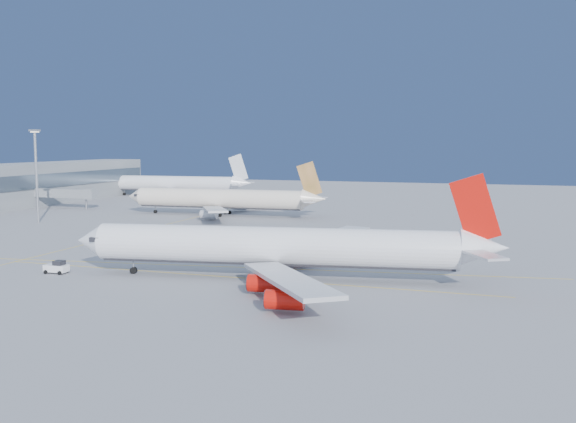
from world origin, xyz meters
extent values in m
plane|color=slate|center=(0.00, 0.00, 0.00)|extent=(500.00, 500.00, 0.00)
cube|color=gray|center=(-115.00, 85.00, 7.50)|extent=(18.00, 110.00, 15.00)
cube|color=#3F4C59|center=(-105.80, 85.00, 9.00)|extent=(0.40, 107.80, 5.00)
cube|color=gray|center=(-95.00, 72.00, 5.20)|extent=(22.00, 3.00, 3.00)
cylinder|color=gray|center=(-86.00, 72.00, 2.60)|extent=(0.70, 0.70, 5.20)
cube|color=gray|center=(-84.00, 72.00, 5.20)|extent=(3.20, 3.60, 3.40)
cube|color=gold|center=(5.00, -14.00, 0.01)|extent=(90.00, 0.18, 0.02)
cube|color=gold|center=(0.00, -6.00, 0.01)|extent=(118.86, 16.88, 0.02)
cube|color=gold|center=(-40.00, 30.00, 0.01)|extent=(0.18, 140.00, 0.02)
cylinder|color=white|center=(11.91, -12.93, 5.58)|extent=(60.37, 15.32, 6.23)
cone|color=white|center=(-20.14, -17.88, 5.58)|extent=(5.72, 6.89, 6.23)
cone|color=white|center=(45.33, -7.77, 6.23)|extent=(8.33, 6.99, 5.92)
cube|color=black|center=(-18.12, -17.57, 6.23)|extent=(2.60, 6.11, 0.75)
cube|color=#B7B7BC|center=(19.95, -29.33, 3.87)|extent=(22.30, 28.73, 0.59)
cube|color=#B7B7BC|center=(14.63, 5.13, 3.87)|extent=(14.50, 31.37, 0.59)
cube|color=#C01008|center=(43.74, -8.02, 12.24)|extent=(8.23, 1.74, 11.36)
cylinder|color=gray|center=(-12.45, -16.69, 1.83)|extent=(0.26, 0.26, 2.47)
cylinder|color=black|center=(-12.45, -16.69, 0.59)|extent=(1.28, 0.92, 1.18)
cylinder|color=gray|center=(13.64, -17.12, 1.83)|extent=(0.34, 0.34, 2.47)
cylinder|color=black|center=(13.64, -17.12, 0.59)|extent=(1.31, 1.14, 1.18)
cylinder|color=gray|center=(12.30, -8.42, 1.83)|extent=(0.34, 0.34, 2.47)
cylinder|color=black|center=(12.30, -8.42, 0.59)|extent=(1.31, 1.14, 1.18)
cylinder|color=#C01008|center=(14.80, -24.46, 1.86)|extent=(5.50, 3.44, 2.68)
cylinder|color=#C01008|center=(20.73, -32.99, 1.86)|extent=(5.50, 3.44, 2.68)
cylinder|color=#C01008|center=(11.19, -1.07, 1.86)|extent=(5.50, 3.44, 2.68)
cylinder|color=#C01008|center=(14.27, 8.85, 1.86)|extent=(5.50, 3.44, 2.68)
cylinder|color=beige|center=(-35.29, 69.20, 5.29)|extent=(53.66, 8.52, 5.86)
cone|color=beige|center=(-64.23, 67.76, 5.29)|extent=(4.91, 6.08, 5.86)
cone|color=beige|center=(-5.01, 70.72, 5.91)|extent=(7.46, 5.92, 5.56)
cube|color=black|center=(-62.28, 67.85, 5.91)|extent=(1.92, 5.64, 0.72)
cube|color=#B7B7BC|center=(-29.53, 53.33, 3.68)|extent=(18.53, 27.75, 0.57)
cube|color=#B7B7BC|center=(-31.14, 85.58, 3.68)|extent=(16.17, 28.54, 0.57)
cube|color=#CE8B4D|center=(-6.55, 70.64, 11.64)|extent=(7.92, 0.86, 10.87)
cylinder|color=gray|center=(-57.17, 68.11, 1.75)|extent=(0.25, 0.25, 2.36)
cylinder|color=black|center=(-57.17, 68.11, 0.57)|extent=(1.16, 0.77, 1.13)
cylinder|color=gray|center=(-34.05, 65.10, 1.75)|extent=(0.33, 0.33, 2.36)
cylinder|color=black|center=(-34.05, 65.10, 0.57)|extent=(1.18, 0.98, 1.13)
cylinder|color=gray|center=(-34.47, 73.41, 1.75)|extent=(0.33, 0.33, 2.36)
cylinder|color=black|center=(-34.47, 73.41, 0.57)|extent=(1.18, 0.98, 1.13)
cylinder|color=#B7B7BC|center=(-32.61, 56.05, 1.75)|extent=(5.05, 2.81, 2.57)
cylinder|color=#B7B7BC|center=(-33.94, 82.56, 1.75)|extent=(5.05, 2.81, 2.57)
cylinder|color=white|center=(-82.95, 126.53, 5.55)|extent=(54.69, 9.29, 6.10)
cone|color=white|center=(-112.51, 124.78, 5.55)|extent=(5.25, 6.37, 6.10)
cone|color=white|center=(-51.99, 128.35, 6.20)|extent=(7.95, 6.23, 5.79)
cube|color=black|center=(-110.44, 124.90, 6.20)|extent=(2.08, 5.88, 0.76)
cube|color=#B7B7BC|center=(-77.00, 110.33, 3.87)|extent=(19.30, 28.36, 0.60)
cube|color=#B7B7BC|center=(-78.94, 143.32, 3.87)|extent=(16.48, 29.28, 0.60)
cube|color=silver|center=(-53.61, 128.26, 12.25)|extent=(8.39, 0.98, 11.52)
cylinder|color=gray|center=(-105.23, 125.21, 1.85)|extent=(0.26, 0.26, 2.50)
cylinder|color=black|center=(-105.23, 125.21, 0.60)|extent=(1.24, 0.83, 1.20)
cylinder|color=gray|center=(-81.61, 122.24, 1.85)|extent=(0.35, 0.35, 2.50)
cylinder|color=black|center=(-81.61, 122.24, 0.60)|extent=(1.25, 1.05, 1.20)
cylinder|color=gray|center=(-82.12, 130.94, 1.85)|extent=(0.35, 0.35, 2.50)
cylinder|color=black|center=(-82.12, 130.94, 0.60)|extent=(1.25, 1.05, 1.20)
cylinder|color=#B7B7BC|center=(-80.23, 113.08, 1.83)|extent=(5.38, 3.02, 2.72)
cylinder|color=#B7B7BC|center=(-81.83, 140.20, 1.83)|extent=(5.38, 3.02, 2.72)
cube|color=white|center=(-25.37, -20.62, 0.91)|extent=(4.09, 2.15, 1.21)
cube|color=black|center=(-24.77, -20.60, 1.81)|extent=(1.67, 1.77, 0.91)
cylinder|color=black|center=(-26.74, -21.73, 0.35)|extent=(0.72, 0.38, 0.70)
cylinder|color=black|center=(-26.82, -19.61, 0.35)|extent=(0.72, 0.38, 0.70)
cylinder|color=black|center=(-23.93, -21.63, 0.35)|extent=(0.72, 0.38, 0.70)
cylinder|color=black|center=(-24.00, -19.51, 0.35)|extent=(0.72, 0.38, 0.70)
cylinder|color=gray|center=(-76.48, 36.63, 12.86)|extent=(0.72, 0.72, 25.72)
cube|color=gray|center=(-76.48, 36.63, 25.92)|extent=(2.26, 2.26, 0.51)
cube|color=white|center=(-76.48, 36.63, 25.51)|extent=(1.65, 1.65, 0.26)
camera|label=1|loc=(47.36, -111.84, 22.69)|focal=40.00mm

